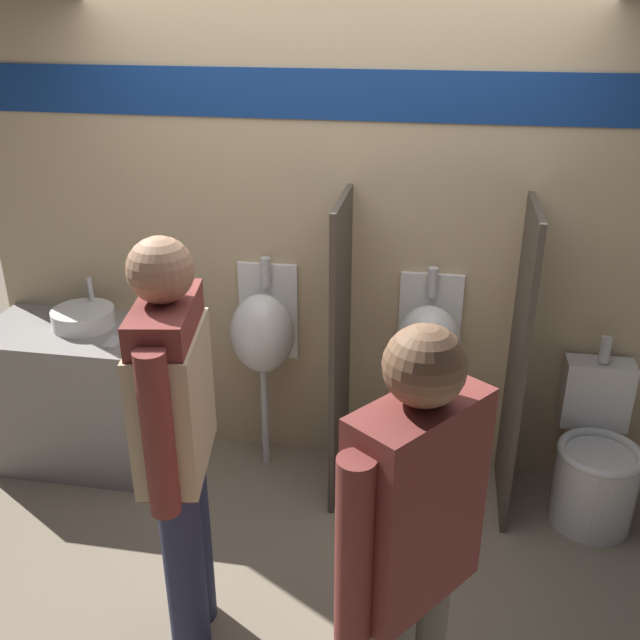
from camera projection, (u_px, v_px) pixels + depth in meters
ground_plane at (314, 512)px, 3.81m from camera, size 16.00×16.00×0.00m
display_wall at (334, 234)px, 3.78m from camera, size 3.95×0.07×2.70m
sink_counter at (82, 395)px, 4.11m from camera, size 1.02×0.59×0.83m
sink_basin at (83, 317)px, 3.96m from camera, size 0.34×0.34×0.24m
cell_phone at (113, 342)px, 3.78m from camera, size 0.07×0.14×0.01m
divider_near_counter at (340, 352)px, 3.71m from camera, size 0.03×0.57×1.64m
divider_mid at (517, 366)px, 3.57m from camera, size 0.03×0.57×1.64m
urinal_near_counter at (263, 333)px, 3.89m from camera, size 0.35×0.33×1.23m
urinal_far at (428, 346)px, 3.75m from camera, size 0.35×0.33×1.23m
toilet at (595, 464)px, 3.67m from camera, size 0.42×0.59×0.94m
person_in_vest at (176, 428)px, 2.67m from camera, size 0.30×0.62×1.78m
person_with_lanyard at (411, 560)px, 2.15m from camera, size 0.42×0.51×1.74m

